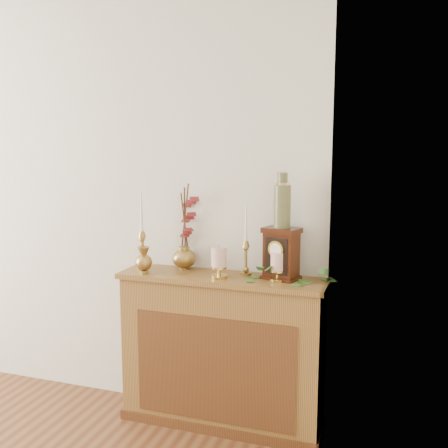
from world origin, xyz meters
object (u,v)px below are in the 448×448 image
(candlestick_left, at_px, (142,244))
(bud_vase, at_px, (144,260))
(candlestick_center, at_px, (246,252))
(ginger_jar, at_px, (188,230))
(ceramic_vase, at_px, (282,203))
(mantel_clock, at_px, (281,254))

(candlestick_left, bearing_deg, bud_vase, -59.33)
(candlestick_left, xyz_separation_m, candlestick_center, (0.66, 0.04, -0.02))
(ginger_jar, bearing_deg, ceramic_vase, -7.58)
(ginger_jar, xyz_separation_m, ceramic_vase, (0.61, -0.08, 0.20))
(bud_vase, bearing_deg, ginger_jar, 47.58)
(bud_vase, relative_size, ginger_jar, 0.30)
(candlestick_center, xyz_separation_m, ginger_jar, (-0.39, 0.06, 0.10))
(candlestick_left, height_order, bud_vase, candlestick_left)
(mantel_clock, height_order, ceramic_vase, ceramic_vase)
(bud_vase, height_order, mantel_clock, mantel_clock)
(candlestick_left, relative_size, bud_vase, 2.97)
(candlestick_center, distance_m, mantel_clock, 0.22)
(candlestick_left, distance_m, ceramic_vase, 0.92)
(mantel_clock, bearing_deg, candlestick_left, -162.88)
(ceramic_vase, bearing_deg, candlestick_center, 174.94)
(candlestick_center, bearing_deg, candlestick_left, -176.73)
(bud_vase, bearing_deg, mantel_clock, 9.36)
(candlestick_center, relative_size, mantel_clock, 1.41)
(candlestick_left, xyz_separation_m, ceramic_vase, (0.88, 0.02, 0.28))
(candlestick_left, relative_size, ginger_jar, 0.90)
(candlestick_center, height_order, ginger_jar, ginger_jar)
(bud_vase, relative_size, mantel_clock, 0.54)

